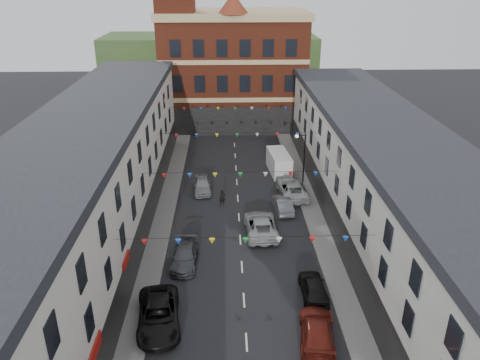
{
  "coord_description": "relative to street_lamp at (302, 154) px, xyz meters",
  "views": [
    {
      "loc": [
        -1.08,
        -30.03,
        20.51
      ],
      "look_at": [
        0.09,
        7.78,
        3.85
      ],
      "focal_mm": 35.0,
      "sensor_mm": 36.0,
      "label": 1
    }
  ],
  "objects": [
    {
      "name": "distant_hill",
      "position": [
        -10.55,
        48.0,
        1.1
      ],
      "size": [
        40.0,
        14.0,
        10.0
      ],
      "primitive_type": "cube",
      "color": "#2F5126",
      "rests_on": "ground"
    },
    {
      "name": "ground",
      "position": [
        -6.55,
        -14.0,
        -3.9
      ],
      "size": [
        160.0,
        160.0,
        0.0
      ],
      "primitive_type": "plane",
      "color": "black",
      "rests_on": "ground"
    },
    {
      "name": "car_left_d",
      "position": [
        -10.93,
        -13.36,
        -3.23
      ],
      "size": [
        2.04,
        4.71,
        1.35
      ],
      "primitive_type": "imported",
      "rotation": [
        0.0,
        0.0,
        -0.03
      ],
      "color": "#3B3E42",
      "rests_on": "ground"
    },
    {
      "name": "pavement_left",
      "position": [
        -13.45,
        -12.0,
        -3.83
      ],
      "size": [
        1.8,
        64.0,
        0.15
      ],
      "primitive_type": "cube",
      "color": "#605E5B",
      "rests_on": "ground"
    },
    {
      "name": "car_right_f",
      "position": [
        -1.05,
        -1.58,
        -3.1
      ],
      "size": [
        2.98,
        5.93,
        1.61
      ],
      "primitive_type": "imported",
      "rotation": [
        0.0,
        0.0,
        3.2
      ],
      "color": "#A9ACAE",
      "rests_on": "ground"
    },
    {
      "name": "civic_building",
      "position": [
        -6.55,
        23.95,
        4.23
      ],
      "size": [
        20.6,
        13.3,
        18.5
      ],
      "color": "maroon",
      "rests_on": "ground"
    },
    {
      "name": "moving_car",
      "position": [
        -4.75,
        -8.9,
        -3.12
      ],
      "size": [
        2.87,
        5.79,
        1.58
      ],
      "primitive_type": "imported",
      "rotation": [
        0.0,
        0.0,
        3.19
      ],
      "color": "#B0B4B8",
      "rests_on": "ground"
    },
    {
      "name": "terrace_left",
      "position": [
        -18.33,
        -13.0,
        1.44
      ],
      "size": [
        8.4,
        56.0,
        10.7
      ],
      "color": "beige",
      "rests_on": "ground"
    },
    {
      "name": "pavement_right",
      "position": [
        0.35,
        -12.0,
        -3.83
      ],
      "size": [
        1.8,
        64.0,
        0.15
      ],
      "primitive_type": "cube",
      "color": "#605E5B",
      "rests_on": "ground"
    },
    {
      "name": "pedestrian",
      "position": [
        -8.1,
        -3.47,
        -3.12
      ],
      "size": [
        0.64,
        0.49,
        1.57
      ],
      "primitive_type": "imported",
      "rotation": [
        0.0,
        0.0,
        0.22
      ],
      "color": "black",
      "rests_on": "ground"
    },
    {
      "name": "car_left_c",
      "position": [
        -12.05,
        -20.27,
        -3.12
      ],
      "size": [
        3.27,
        5.94,
        1.57
      ],
      "primitive_type": "imported",
      "rotation": [
        0.0,
        0.0,
        0.12
      ],
      "color": "black",
      "rests_on": "ground"
    },
    {
      "name": "car_right_c",
      "position": [
        -2.28,
        -22.0,
        -3.17
      ],
      "size": [
        2.73,
        5.31,
        1.47
      ],
      "primitive_type": "imported",
      "rotation": [
        0.0,
        0.0,
        3.01
      ],
      "color": "maroon",
      "rests_on": "ground"
    },
    {
      "name": "terrace_right",
      "position": [
        5.23,
        -13.0,
        0.95
      ],
      "size": [
        8.4,
        56.0,
        9.7
      ],
      "color": "silver",
      "rests_on": "ground"
    },
    {
      "name": "car_left_e",
      "position": [
        -10.15,
        -0.22,
        -3.16
      ],
      "size": [
        2.05,
        4.46,
        1.48
      ],
      "primitive_type": "imported",
      "rotation": [
        0.0,
        0.0,
        0.07
      ],
      "color": "gray",
      "rests_on": "ground"
    },
    {
      "name": "car_right_d",
      "position": [
        -1.71,
        -17.66,
        -3.19
      ],
      "size": [
        1.72,
        4.19,
        1.42
      ],
      "primitive_type": "imported",
      "rotation": [
        0.0,
        0.0,
        3.15
      ],
      "color": "black",
      "rests_on": "ground"
    },
    {
      "name": "white_van",
      "position": [
        -1.75,
        4.67,
        -2.76
      ],
      "size": [
        2.5,
        5.35,
        2.29
      ],
      "primitive_type": "cube",
      "rotation": [
        0.0,
        0.0,
        0.1
      ],
      "color": "white",
      "rests_on": "ground"
    },
    {
      "name": "street_lamp",
      "position": [
        0.0,
        0.0,
        0.0
      ],
      "size": [
        1.1,
        0.36,
        6.0
      ],
      "color": "black",
      "rests_on": "ground"
    },
    {
      "name": "car_right_e",
      "position": [
        -2.41,
        -4.79,
        -3.23
      ],
      "size": [
        1.83,
        4.23,
        1.35
      ],
      "primitive_type": "imported",
      "rotation": [
        0.0,
        0.0,
        3.24
      ],
      "color": "#55595E",
      "rests_on": "ground"
    },
    {
      "name": "clock_tower",
      "position": [
        -14.05,
        21.0,
        11.03
      ],
      "size": [
        5.6,
        5.6,
        30.0
      ],
      "color": "maroon",
      "rests_on": "ground"
    }
  ]
}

